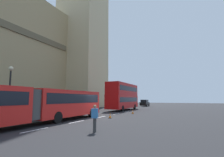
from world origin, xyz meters
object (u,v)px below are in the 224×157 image
traffic_cone_middle (133,112)px  traffic_cone_west (110,116)px  articulated_bus (26,103)px  pedestrian_near_cones (95,117)px  street_lamp (10,89)px  double_decker_bus (123,95)px  sedan_lead (145,103)px

traffic_cone_middle → traffic_cone_west: bearing=174.9°
articulated_bus → pedestrian_near_cones: bearing=-87.5°
traffic_cone_middle → street_lamp: size_ratio=0.11×
double_decker_bus → sedan_lead: 17.77m
pedestrian_near_cones → street_lamp: bearing=82.2°
street_lamp → traffic_cone_middle: bearing=-35.0°
sedan_lead → pedestrian_near_cones: (-38.35, -6.19, -0.00)m
articulated_bus → pedestrian_near_cones: articulated_bus is taller
double_decker_bus → pedestrian_near_cones: 21.58m
double_decker_bus → pedestrian_near_cones: double_decker_bus is taller
articulated_bus → traffic_cone_middle: bearing=-16.3°
traffic_cone_middle → street_lamp: bearing=145.0°
traffic_cone_west → pedestrian_near_cones: (-7.42, -2.42, 0.63)m
articulated_bus → pedestrian_near_cones: (0.26, -5.92, -0.83)m
sedan_lead → double_decker_bus: bearing=-179.1°
sedan_lead → pedestrian_near_cones: sedan_lead is taller
traffic_cone_west → street_lamp: (-6.00, 8.01, 2.77)m
articulated_bus → street_lamp: (1.68, 4.51, 1.31)m
double_decker_bus → traffic_cone_middle: 8.46m
articulated_bus → sedan_lead: size_ratio=4.23×
traffic_cone_west → sedan_lead: bearing=6.9°
traffic_cone_west → street_lamp: size_ratio=0.11×
street_lamp → sedan_lead: bearing=-6.6°
double_decker_bus → street_lamp: size_ratio=2.03×
double_decker_bus → sedan_lead: bearing=0.9°
double_decker_bus → street_lamp: 19.77m
sedan_lead → traffic_cone_west: 31.16m
pedestrian_near_cones → double_decker_bus: bearing=16.0°
sedan_lead → traffic_cone_west: size_ratio=7.59×
sedan_lead → traffic_cone_middle: sedan_lead is taller
articulated_bus → traffic_cone_west: 8.57m
articulated_bus → double_decker_bus: double_decker_bus is taller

